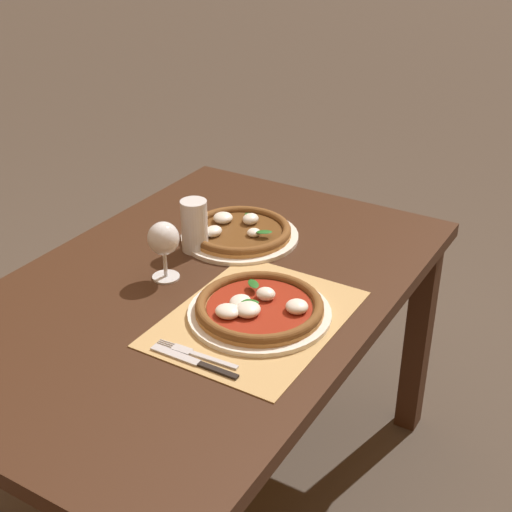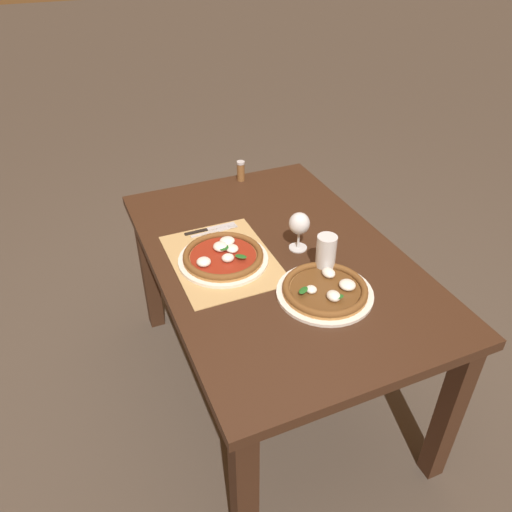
% 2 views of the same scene
% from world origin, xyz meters
% --- Properties ---
extents(ground_plane, '(24.00, 24.00, 0.00)m').
position_xyz_m(ground_plane, '(0.00, 0.00, 0.00)').
color(ground_plane, '#473D33').
extents(dining_table, '(1.38, 0.91, 0.74)m').
position_xyz_m(dining_table, '(0.00, 0.00, 0.64)').
color(dining_table, '#382114').
rests_on(dining_table, ground).
extents(paper_placemat, '(0.48, 0.37, 0.00)m').
position_xyz_m(paper_placemat, '(-0.05, -0.20, 0.74)').
color(paper_placemat, tan).
rests_on(paper_placemat, dining_table).
extents(pizza_near, '(0.33, 0.33, 0.05)m').
position_xyz_m(pizza_near, '(-0.04, -0.20, 0.76)').
color(pizza_near, silver).
rests_on(pizza_near, paper_placemat).
extents(pizza_far, '(0.33, 0.33, 0.05)m').
position_xyz_m(pizza_far, '(0.28, 0.05, 0.76)').
color(pizza_far, silver).
rests_on(pizza_far, dining_table).
extents(wine_glass, '(0.08, 0.08, 0.16)m').
position_xyz_m(wine_glass, '(-0.01, 0.09, 0.85)').
color(wine_glass, silver).
rests_on(wine_glass, dining_table).
extents(pint_glass, '(0.07, 0.07, 0.15)m').
position_xyz_m(pint_glass, '(0.16, 0.12, 0.81)').
color(pint_glass, silver).
rests_on(pint_glass, dining_table).
extents(fork, '(0.03, 0.20, 0.00)m').
position_xyz_m(fork, '(-0.24, -0.16, 0.75)').
color(fork, '#B7B7BC').
rests_on(fork, paper_placemat).
extents(knife, '(0.02, 0.22, 0.01)m').
position_xyz_m(knife, '(-0.26, -0.18, 0.75)').
color(knife, black).
rests_on(knife, paper_placemat).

